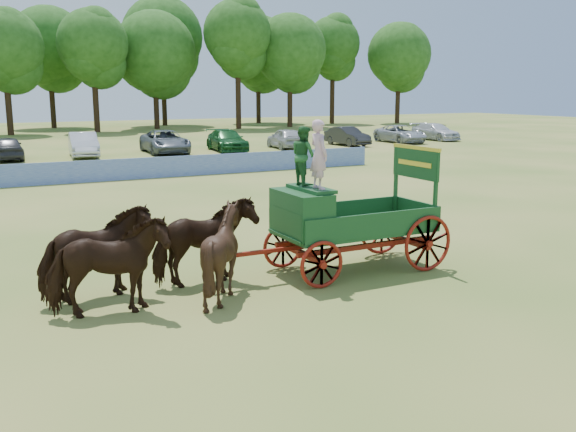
# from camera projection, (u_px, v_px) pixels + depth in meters

# --- Properties ---
(ground) EXTENTS (160.00, 160.00, 0.00)m
(ground) POSITION_uv_depth(u_px,v_px,m) (371.00, 258.00, 16.99)
(ground) COLOR #A28E49
(ground) RESTS_ON ground
(horse_lead_left) EXTENTS (2.46, 1.35, 1.98)m
(horse_lead_left) POSITION_uv_depth(u_px,v_px,m) (108.00, 267.00, 12.48)
(horse_lead_left) COLOR black
(horse_lead_left) RESTS_ON ground
(horse_lead_right) EXTENTS (2.53, 1.59, 1.98)m
(horse_lead_right) POSITION_uv_depth(u_px,v_px,m) (96.00, 255.00, 13.43)
(horse_lead_right) COLOR black
(horse_lead_right) RESTS_ON ground
(horse_wheel_left) EXTENTS (2.08, 1.93, 1.99)m
(horse_wheel_left) POSITION_uv_depth(u_px,v_px,m) (223.00, 253.00, 13.56)
(horse_wheel_left) COLOR black
(horse_wheel_left) RESTS_ON ground
(horse_wheel_right) EXTENTS (2.44, 1.30, 1.98)m
(horse_wheel_right) POSITION_uv_depth(u_px,v_px,m) (205.00, 242.00, 14.52)
(horse_wheel_right) COLOR black
(horse_wheel_right) RESTS_ON ground
(farm_dray) EXTENTS (5.99, 2.00, 3.73)m
(farm_dray) POSITION_uv_depth(u_px,v_px,m) (330.00, 209.00, 15.29)
(farm_dray) COLOR maroon
(farm_dray) RESTS_ON ground
(sponsor_banner) EXTENTS (26.00, 0.08, 1.05)m
(sponsor_banner) POSITION_uv_depth(u_px,v_px,m) (149.00, 168.00, 32.10)
(sponsor_banner) COLOR #1F41AA
(sponsor_banner) RESTS_ON ground
(parked_cars) EXTENTS (56.52, 6.16, 1.61)m
(parked_cars) POSITION_uv_depth(u_px,v_px,m) (129.00, 144.00, 43.53)
(parked_cars) COLOR silver
(parked_cars) RESTS_ON ground
(treeline) EXTENTS (94.48, 23.32, 15.48)m
(treeline) POSITION_uv_depth(u_px,v_px,m) (17.00, 41.00, 66.09)
(treeline) COLOR #382314
(treeline) RESTS_ON ground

